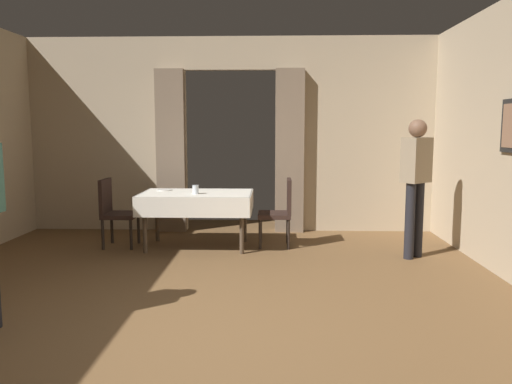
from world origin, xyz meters
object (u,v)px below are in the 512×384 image
at_px(chair_mid_right, 280,209).
at_px(plate_mid_a, 164,190).
at_px(dining_table_mid, 197,199).
at_px(chair_mid_left, 114,209).
at_px(person_waiter_by_doorway, 416,176).
at_px(glass_mid_b, 196,190).

distance_m(chair_mid_right, plate_mid_a, 1.64).
height_order(dining_table_mid, chair_mid_left, chair_mid_left).
bearing_deg(person_waiter_by_doorway, glass_mid_b, 173.32).
bearing_deg(chair_mid_right, dining_table_mid, -175.34).
relative_size(dining_table_mid, person_waiter_by_doorway, 0.87).
bearing_deg(chair_mid_left, dining_table_mid, -0.19).
relative_size(plate_mid_a, glass_mid_b, 1.79).
distance_m(chair_mid_left, plate_mid_a, 0.72).
height_order(chair_mid_right, glass_mid_b, chair_mid_right).
bearing_deg(person_waiter_by_doorway, chair_mid_left, 173.12).
relative_size(plate_mid_a, person_waiter_by_doorway, 0.12).
distance_m(glass_mid_b, person_waiter_by_doorway, 2.81).
xyz_separation_m(chair_mid_left, glass_mid_b, (1.14, -0.15, 0.29)).
xyz_separation_m(dining_table_mid, person_waiter_by_doorway, (2.79, -0.47, 0.36)).
xyz_separation_m(plate_mid_a, person_waiter_by_doorway, (3.27, -0.69, 0.27)).
xyz_separation_m(dining_table_mid, glass_mid_b, (0.01, -0.14, 0.15)).
bearing_deg(dining_table_mid, chair_mid_left, 179.81).
distance_m(dining_table_mid, chair_mid_left, 1.14).
relative_size(chair_mid_right, person_waiter_by_doorway, 0.54).
xyz_separation_m(chair_mid_left, person_waiter_by_doorway, (3.92, -0.47, 0.51)).
height_order(chair_mid_right, person_waiter_by_doorway, person_waiter_by_doorway).
distance_m(plate_mid_a, person_waiter_by_doorway, 3.36).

